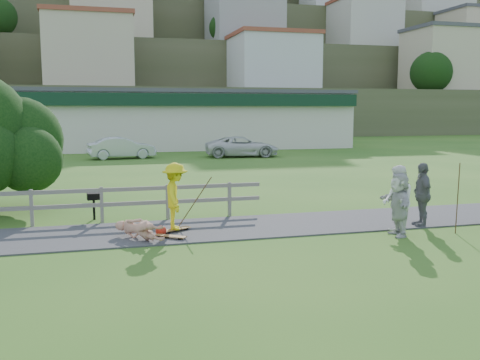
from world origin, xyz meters
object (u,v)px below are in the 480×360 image
Objects in this scene: skater_rider at (175,200)px; bbq at (94,206)px; spectator_a at (398,200)px; skater_fallen at (140,229)px; spectator_b at (422,195)px; car_white at (242,147)px; car_silver at (121,148)px; spectator_d at (399,204)px.

bbq is at bearing 49.10° from skater_rider.
skater_fallen is at bearing -84.31° from spectator_a.
car_white is (1.07, 23.78, -0.21)m from spectator_b.
skater_rider is 23.49m from car_silver.
skater_rider is at bearing -92.15° from spectator_a.
bbq reaches higher than skater_fallen.
car_white is (9.22, 23.37, 0.44)m from skater_fallen.
car_silver is 8.54m from car_white.
spectator_d is at bearing -42.89° from spectator_b.
car_white is at bearing 31.88° from skater_fallen.
skater_fallen is 0.86× the size of spectator_a.
skater_fallen is at bearing 129.37° from skater_rider.
car_white is at bearing -176.78° from spectator_d.
spectator_b is at bearing 132.50° from spectator_d.
spectator_d is at bearing -179.71° from car_white.
skater_rider is 6.11m from spectator_a.
car_silver is at bearing -157.72° from spectator_d.
spectator_a is 1.02× the size of spectator_b.
skater_rider is at bearing -85.31° from spectator_b.
car_white is at bearing -103.58° from car_silver.
spectator_b reaches higher than skater_rider.
car_silver is (-6.13, 25.43, -0.11)m from spectator_d.
skater_fallen is 25.12m from car_white.
spectator_d reaches higher than bbq.
car_silver is at bearing 90.55° from car_white.
spectator_b is at bearing -171.50° from car_silver.
skater_rider reaches higher than skater_fallen.
bbq is at bearing -97.41° from spectator_b.
spectator_b is 0.41× the size of car_silver.
skater_fallen is 0.36× the size of car_silver.
skater_rider is 0.97× the size of spectator_a.
spectator_b is 0.36× the size of car_white.
skater_fallen is 24.16m from car_silver.
skater_rider is at bearing 166.01° from car_white.
spectator_b is at bearing -39.50° from skater_fallen.
spectator_d is 2.08× the size of bbq.
skater_rider is 1.07× the size of spectator_d.
spectator_a is at bearing -46.39° from skater_fallen.
skater_rider is 0.41× the size of car_silver.
spectator_d is at bearing -35.06° from bbq.
skater_rider reaches higher than bbq.
skater_fallen is at bearing 164.27° from car_white.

